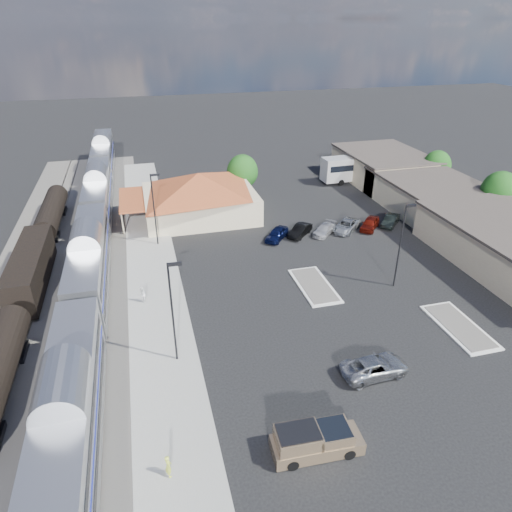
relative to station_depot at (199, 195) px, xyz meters
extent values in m
plane|color=black|center=(4.56, -24.00, -3.13)|extent=(280.00, 280.00, 0.00)
cube|color=#4C4944|center=(-16.44, -16.00, -3.07)|extent=(16.00, 100.00, 0.12)
cube|color=gray|center=(-7.44, -18.00, -3.04)|extent=(5.50, 92.00, 0.18)
cube|color=silver|center=(-13.44, -37.60, -0.08)|extent=(3.00, 20.00, 5.00)
cube|color=black|center=(-13.44, -37.60, -2.83)|extent=(2.20, 16.00, 0.60)
cube|color=silver|center=(-13.44, -16.60, -0.08)|extent=(3.00, 20.00, 5.00)
cube|color=black|center=(-13.44, -16.60, -2.83)|extent=(2.20, 16.00, 0.60)
cube|color=silver|center=(-13.44, 4.40, -0.08)|extent=(3.00, 20.00, 5.00)
cube|color=black|center=(-13.44, 4.40, -2.83)|extent=(2.20, 16.00, 0.60)
cube|color=silver|center=(-13.44, 25.40, -0.08)|extent=(3.00, 20.00, 5.00)
cube|color=black|center=(-13.44, 25.40, -2.83)|extent=(2.20, 16.00, 0.60)
cube|color=black|center=(-19.44, -30.62, -2.83)|extent=(2.20, 12.00, 0.60)
cube|color=black|center=(-19.44, -14.62, -0.93)|extent=(2.80, 14.00, 3.60)
cube|color=black|center=(-19.44, -14.62, -2.83)|extent=(2.20, 12.00, 0.60)
cylinder|color=black|center=(-19.44, 1.38, -1.03)|extent=(2.80, 14.00, 2.80)
cube|color=black|center=(-19.44, 1.38, -2.83)|extent=(2.20, 12.00, 0.60)
cube|color=#BFB28C|center=(0.06, 0.00, -1.33)|extent=(15.00, 12.00, 3.60)
pyramid|color=brown|center=(0.06, 0.00, 1.77)|extent=(15.30, 12.24, 2.60)
cube|color=brown|center=(-9.04, 0.00, 0.17)|extent=(3.20, 9.60, 0.25)
cube|color=#C6B28C|center=(32.56, -6.00, -1.13)|extent=(12.00, 18.00, 4.00)
cube|color=#3F3833|center=(32.56, -6.00, 1.02)|extent=(12.40, 18.40, 0.30)
cube|color=#C6B28C|center=(32.56, 8.00, -0.88)|extent=(12.00, 16.00, 4.50)
cube|color=#3F3833|center=(32.56, 8.00, 1.52)|extent=(12.40, 16.40, 0.30)
cube|color=silver|center=(8.56, -22.00, -3.06)|extent=(3.30, 7.50, 0.15)
cube|color=#4C4944|center=(8.56, -22.00, -2.97)|extent=(2.70, 6.90, 0.10)
cube|color=silver|center=(18.56, -32.00, -3.06)|extent=(3.30, 7.50, 0.15)
cube|color=#4C4944|center=(18.56, -32.00, -2.97)|extent=(2.70, 6.90, 0.10)
cylinder|color=black|center=(-6.44, -30.00, 1.37)|extent=(0.16, 0.16, 9.00)
cube|color=black|center=(-5.94, -30.00, 5.72)|extent=(1.00, 0.25, 0.22)
cylinder|color=black|center=(-6.44, -8.00, 1.37)|extent=(0.16, 0.16, 9.00)
cube|color=black|center=(-5.94, -8.00, 5.72)|extent=(1.00, 0.25, 0.22)
cylinder|color=black|center=(16.56, -24.00, 1.37)|extent=(0.16, 0.16, 9.00)
cube|color=black|center=(17.06, -24.00, 5.72)|extent=(1.00, 0.25, 0.22)
cylinder|color=#382314|center=(38.56, -12.00, -1.70)|extent=(0.30, 0.30, 2.86)
ellipsoid|color=#144413|center=(38.56, -12.00, 1.09)|extent=(4.94, 4.94, 5.46)
cylinder|color=#382314|center=(38.56, 2.00, -1.86)|extent=(0.30, 0.30, 2.55)
ellipsoid|color=#144413|center=(38.56, 2.00, 0.64)|extent=(4.41, 4.41, 4.87)
cylinder|color=#382314|center=(7.56, 6.00, -1.77)|extent=(0.30, 0.30, 2.73)
ellipsoid|color=#144413|center=(7.56, 6.00, 0.90)|extent=(4.71, 4.71, 5.21)
cube|color=#997E5E|center=(1.26, -41.08, -2.55)|extent=(5.88, 2.36, 0.95)
cube|color=#997E5E|center=(1.26, -41.08, -1.82)|extent=(2.28, 2.09, 1.00)
cube|color=#997E5E|center=(1.26, -41.08, -1.71)|extent=(2.86, 2.12, 1.16)
cylinder|color=black|center=(3.07, -42.10, -2.75)|extent=(0.77, 0.33, 0.76)
cylinder|color=black|center=(3.15, -40.21, -2.75)|extent=(0.77, 0.33, 0.76)
cylinder|color=black|center=(-0.63, -41.94, -2.75)|extent=(0.77, 0.33, 0.76)
cylinder|color=black|center=(-0.55, -40.05, -2.75)|extent=(0.77, 0.33, 0.76)
imported|color=#9A9DA2|center=(8.22, -35.56, -2.38)|extent=(5.55, 2.80, 1.51)
cube|color=silver|center=(28.56, 8.57, -0.73)|extent=(13.50, 3.40, 3.80)
cube|color=black|center=(28.56, 8.57, -0.27)|extent=(12.43, 3.40, 1.01)
cylinder|color=black|center=(33.30, 7.44, -2.63)|extent=(1.02, 0.37, 1.01)
cylinder|color=black|center=(33.20, 10.05, -2.63)|extent=(1.02, 0.37, 1.01)
cylinder|color=black|center=(24.59, 7.12, -2.63)|extent=(1.02, 0.37, 1.01)
cylinder|color=black|center=(24.49, 9.73, -2.63)|extent=(1.02, 0.37, 1.01)
imported|color=#CBDC45|center=(-8.02, -40.57, -2.13)|extent=(0.54, 0.68, 1.64)
imported|color=white|center=(-8.74, -20.83, -2.11)|extent=(0.68, 0.85, 1.68)
imported|color=#0B1139|center=(8.10, -10.20, -2.39)|extent=(4.17, 4.44, 1.48)
imported|color=black|center=(11.30, -9.90, -2.41)|extent=(4.16, 4.16, 1.44)
imported|color=silver|center=(14.50, -10.20, -2.49)|extent=(4.42, 4.31, 1.27)
imported|color=#94989C|center=(17.70, -9.90, -2.43)|extent=(5.23, 5.14, 1.40)
imported|color=maroon|center=(20.90, -10.20, -2.38)|extent=(4.28, 4.49, 1.51)
imported|color=black|center=(24.10, -9.90, -2.41)|extent=(4.13, 4.20, 1.44)
camera|label=1|loc=(-7.62, -59.57, 21.53)|focal=32.00mm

